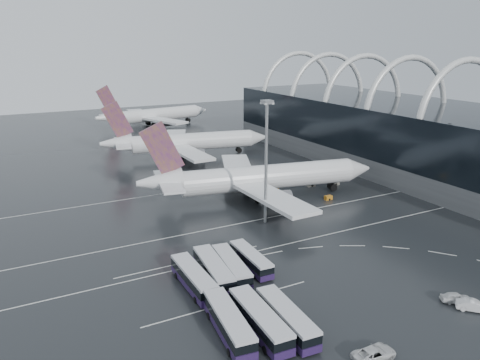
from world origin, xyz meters
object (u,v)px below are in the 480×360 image
van_curve_c (474,306)px  gse_cart_belly_a (328,198)px  bus_row_near_a (194,278)px  van_curve_a (374,353)px  bus_row_far_a (229,322)px  airliner_main (257,178)px  bus_row_near_b (213,270)px  floodlight_mast (266,148)px  bus_row_near_d (251,259)px  bus_row_far_b (260,320)px  airliner_gate_b (184,143)px  gse_cart_belly_b (311,184)px  gse_cart_belly_d (335,182)px  bus_row_far_c (287,318)px  bus_row_near_c (231,267)px  gse_cart_belly_e (274,189)px  airliner_gate_c (153,115)px  van_curve_b (456,298)px

van_curve_c → gse_cart_belly_a: size_ratio=2.57×
bus_row_near_a → van_curve_a: (13.31, -27.09, -1.00)m
bus_row_far_a → van_curve_c: size_ratio=2.80×
airliner_main → bus_row_near_b: bearing=-118.7°
floodlight_mast → bus_row_near_d: bearing=-127.5°
bus_row_near_b → floodlight_mast: 31.85m
van_curve_a → bus_row_far_a: bearing=47.5°
bus_row_far_b → floodlight_mast: floodlight_mast is taller
bus_row_near_d → airliner_gate_b: bearing=-11.5°
van_curve_a → gse_cart_belly_b: size_ratio=2.41×
gse_cart_belly_d → bus_row_far_c: bearing=-134.2°
bus_row_far_b → gse_cart_belly_b: 69.77m
bus_row_near_b → van_curve_c: (30.42, -26.66, -1.05)m
airliner_main → van_curve_c: airliner_main is taller
van_curve_a → bus_row_near_c: bearing=13.6°
bus_row_far_b → gse_cart_belly_d: bus_row_far_b is taller
bus_row_far_b → gse_cart_belly_e: bearing=-30.4°
airliner_gate_b → bus_row_near_c: airliner_gate_b is taller
bus_row_near_b → gse_cart_belly_e: bearing=-36.9°
van_curve_c → floodlight_mast: size_ratio=0.19×
bus_row_far_a → bus_row_far_b: 4.31m
bus_row_near_d → gse_cart_belly_d: bearing=-52.1°
airliner_main → van_curve_c: (2.73, -60.11, -4.45)m
van_curve_c → airliner_main: bearing=47.6°
bus_row_far_a → gse_cart_belly_e: bus_row_far_a is taller
airliner_gate_c → bus_row_near_d: airliner_gate_c is taller
bus_row_near_b → bus_row_near_c: bus_row_near_b is taller
airliner_main → bus_row_far_a: airliner_main is taller
airliner_gate_b → bus_row_near_a: size_ratio=4.25×
bus_row_near_d → van_curve_c: size_ratio=2.43×
airliner_main → bus_row_near_d: (-19.96, -32.54, -3.64)m
bus_row_far_b → van_curve_a: bearing=-136.9°
van_curve_a → van_curve_b: (20.72, 4.29, -0.05)m
van_curve_c → gse_cart_belly_a: bearing=30.9°
van_curve_b → gse_cart_belly_e: bearing=25.0°
airliner_main → gse_cart_belly_b: airliner_main is taller
bus_row_far_c → floodlight_mast: 42.95m
bus_row_near_a → airliner_gate_b: bearing=-19.7°
gse_cart_belly_a → airliner_main: bearing=148.6°
bus_row_far_a → gse_cart_belly_e: bearing=-30.3°
airliner_gate_c → bus_row_near_b: bearing=-112.3°
bus_row_near_d → van_curve_a: bearing=-174.7°
van_curve_c → gse_cart_belly_a: van_curve_c is taller
bus_row_far_b → airliner_main: bearing=-26.3°
gse_cart_belly_e → bus_row_far_c: bearing=-120.2°
bus_row_far_b → van_curve_b: bearing=-100.6°
gse_cart_belly_b → van_curve_a: bearing=-120.0°
bus_row_near_b → airliner_gate_c: bearing=-7.4°
bus_row_far_a → gse_cart_belly_e: 64.17m
airliner_main → gse_cart_belly_a: size_ratio=31.83×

